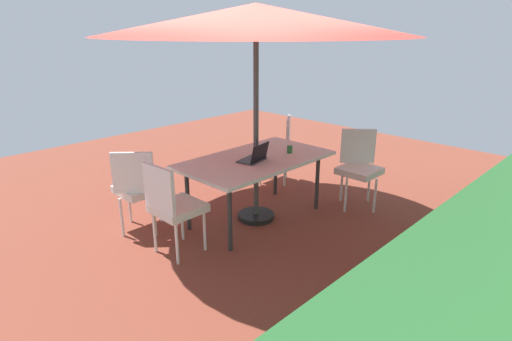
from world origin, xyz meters
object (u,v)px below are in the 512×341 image
laptop (255,157)px  chair_southeast (138,186)px  chair_northwest (359,165)px  chair_east (173,204)px  chair_southwest (278,146)px  patio_umbrella (256,21)px  cup (290,149)px  dining_table (256,163)px

laptop → chair_southeast: bearing=-48.2°
chair_northwest → chair_east: size_ratio=1.00×
chair_southeast → chair_southwest: bearing=-137.6°
chair_southwest → laptop: (1.24, 0.74, 0.26)m
patio_umbrella → cup: patio_umbrella is taller
chair_northwest → chair_east: bearing=-146.9°
chair_southeast → chair_east: same height
dining_table → patio_umbrella: patio_umbrella is taller
chair_southeast → chair_northwest: bearing=-166.4°
chair_northwest → chair_southeast: 2.72m
patio_umbrella → chair_east: size_ratio=3.45×
chair_southeast → chair_southwest: same height
patio_umbrella → chair_southeast: 2.19m
chair_southeast → laptop: (-1.05, 0.78, 0.26)m
chair_east → chair_southwest: same height
dining_table → patio_umbrella: bearing=0.0°
chair_northwest → laptop: size_ratio=2.70×
patio_umbrella → cup: (-0.43, 0.15, -1.46)m
chair_northwest → chair_southwest: 1.32m
chair_northwest → cup: bearing=-164.5°
patio_umbrella → cup: bearing=161.5°
chair_southeast → cup: size_ratio=10.80×
patio_umbrella → cup: 1.53m
dining_table → chair_east: (1.18, -0.01, -0.16)m
chair_northwest → chair_east: 2.48m
chair_northwest → chair_southwest: same height
chair_southeast → laptop: 1.33m
dining_table → laptop: (0.10, 0.08, 0.10)m
dining_table → chair_northwest: 1.38m
cup → chair_southeast: bearing=-28.1°
chair_east → laptop: 1.11m
dining_table → cup: 0.47m
patio_umbrella → chair_northwest: bearing=151.8°
dining_table → chair_southwest: (-1.14, -0.66, -0.16)m
patio_umbrella → chair_southeast: bearing=-31.4°
chair_east → chair_southeast: bearing=-5.0°
chair_southeast → dining_table: bearing=-168.0°
dining_table → chair_southeast: 1.36m
chair_southwest → cup: chair_southwest is taller
chair_east → chair_southwest: 2.41m
dining_table → laptop: bearing=37.3°
laptop → chair_northwest: bearing=144.7°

